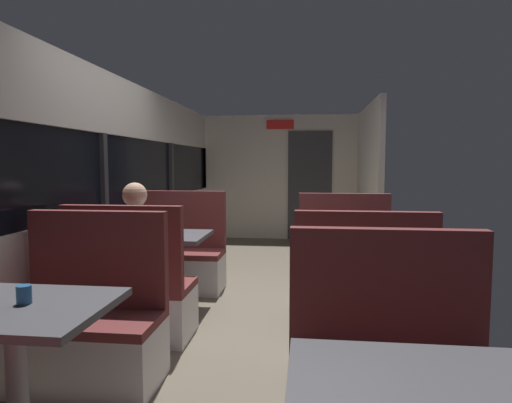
# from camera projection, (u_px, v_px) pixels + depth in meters

# --- Properties ---
(ground_plane) EXTENTS (3.30, 9.20, 0.02)m
(ground_plane) POSITION_uv_depth(u_px,v_px,m) (252.00, 315.00, 4.14)
(ground_plane) COLOR #665B4C
(carriage_window_panel_left) EXTENTS (0.09, 8.48, 2.30)m
(carriage_window_panel_left) POSITION_uv_depth(u_px,v_px,m) (102.00, 195.00, 4.21)
(carriage_window_panel_left) COLOR beige
(carriage_window_panel_left) RESTS_ON ground_plane
(carriage_end_bulkhead) EXTENTS (2.90, 0.11, 2.30)m
(carriage_end_bulkhead) POSITION_uv_depth(u_px,v_px,m) (283.00, 178.00, 8.18)
(carriage_end_bulkhead) COLOR beige
(carriage_end_bulkhead) RESTS_ON ground_plane
(carriage_aisle_panel_right) EXTENTS (0.08, 2.40, 2.30)m
(carriage_aisle_panel_right) POSITION_uv_depth(u_px,v_px,m) (368.00, 180.00, 6.84)
(carriage_aisle_panel_right) COLOR beige
(carriage_aisle_panel_right) RESTS_ON ground_plane
(dining_table_near_window) EXTENTS (0.90, 0.70, 0.74)m
(dining_table_near_window) POSITION_uv_depth(u_px,v_px,m) (14.00, 325.00, 2.12)
(dining_table_near_window) COLOR #9E9EA3
(dining_table_near_window) RESTS_ON ground_plane
(bench_near_window_facing_entry) EXTENTS (0.95, 0.50, 1.10)m
(bench_near_window_facing_entry) POSITION_uv_depth(u_px,v_px,m) (88.00, 332.00, 2.84)
(bench_near_window_facing_entry) COLOR silver
(bench_near_window_facing_entry) RESTS_ON ground_plane
(dining_table_mid_window) EXTENTS (0.90, 0.70, 0.74)m
(dining_table_mid_window) POSITION_uv_depth(u_px,v_px,m) (160.00, 244.00, 4.21)
(dining_table_mid_window) COLOR #9E9EA3
(dining_table_mid_window) RESTS_ON ground_plane
(bench_mid_window_facing_end) EXTENTS (0.95, 0.50, 1.10)m
(bench_mid_window_facing_end) POSITION_uv_depth(u_px,v_px,m) (132.00, 298.00, 3.55)
(bench_mid_window_facing_end) COLOR silver
(bench_mid_window_facing_end) RESTS_ON ground_plane
(bench_mid_window_facing_entry) EXTENTS (0.95, 0.50, 1.10)m
(bench_mid_window_facing_entry) POSITION_uv_depth(u_px,v_px,m) (181.00, 260.00, 4.93)
(bench_mid_window_facing_entry) COLOR silver
(bench_mid_window_facing_entry) RESTS_ON ground_plane
(bench_front_aisle_facing_entry) EXTENTS (0.95, 0.50, 1.10)m
(bench_front_aisle_facing_entry) POSITION_uv_depth(u_px,v_px,m) (390.00, 399.00, 2.04)
(bench_front_aisle_facing_entry) COLOR silver
(bench_front_aisle_facing_entry) RESTS_ON ground_plane
(dining_table_rear_aisle) EXTENTS (0.90, 0.70, 0.74)m
(dining_table_rear_aisle) POSITION_uv_depth(u_px,v_px,m) (352.00, 253.00, 3.81)
(dining_table_rear_aisle) COLOR #9E9EA3
(dining_table_rear_aisle) RESTS_ON ground_plane
(bench_rear_aisle_facing_end) EXTENTS (0.95, 0.50, 1.10)m
(bench_rear_aisle_facing_end) POSITION_uv_depth(u_px,v_px,m) (361.00, 316.00, 3.14)
(bench_rear_aisle_facing_end) COLOR silver
(bench_rear_aisle_facing_end) RESTS_ON ground_plane
(bench_rear_aisle_facing_entry) EXTENTS (0.95, 0.50, 1.10)m
(bench_rear_aisle_facing_entry) POSITION_uv_depth(u_px,v_px,m) (345.00, 269.00, 4.53)
(bench_rear_aisle_facing_entry) COLOR silver
(bench_rear_aisle_facing_entry) RESTS_ON ground_plane
(seated_passenger) EXTENTS (0.47, 0.55, 1.26)m
(seated_passenger) POSITION_uv_depth(u_px,v_px,m) (135.00, 271.00, 3.60)
(seated_passenger) COLOR #26262D
(seated_passenger) RESTS_ON ground_plane
(coffee_cup_primary) EXTENTS (0.07, 0.07, 0.09)m
(coffee_cup_primary) POSITION_uv_depth(u_px,v_px,m) (178.00, 232.00, 4.05)
(coffee_cup_primary) COLOR #26598C
(coffee_cup_primary) RESTS_ON dining_table_mid_window
(coffee_cup_secondary) EXTENTS (0.07, 0.07, 0.09)m
(coffee_cup_secondary) POSITION_uv_depth(u_px,v_px,m) (24.00, 295.00, 2.12)
(coffee_cup_secondary) COLOR #26598C
(coffee_cup_secondary) RESTS_ON dining_table_near_window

